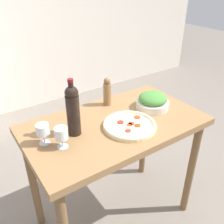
% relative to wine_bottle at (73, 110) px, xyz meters
% --- Properties ---
extents(ground_plane, '(14.00, 14.00, 0.00)m').
position_rel_wine_bottle_xyz_m(ground_plane, '(0.27, -0.03, -1.07)').
color(ground_plane, slate).
extents(wall_back, '(6.40, 0.08, 2.60)m').
position_rel_wine_bottle_xyz_m(wall_back, '(0.27, 2.24, 0.23)').
color(wall_back, silver).
rests_on(wall_back, ground_plane).
extents(prep_counter, '(1.16, 0.67, 0.90)m').
position_rel_wine_bottle_xyz_m(prep_counter, '(0.27, -0.03, -0.29)').
color(prep_counter, olive).
rests_on(prep_counter, ground_plane).
extents(wine_bottle, '(0.08, 0.08, 0.35)m').
position_rel_wine_bottle_xyz_m(wine_bottle, '(0.00, 0.00, 0.00)').
color(wine_bottle, black).
rests_on(wine_bottle, prep_counter).
extents(wine_glass_near, '(0.07, 0.07, 0.12)m').
position_rel_wine_bottle_xyz_m(wine_glass_near, '(-0.12, -0.08, -0.08)').
color(wine_glass_near, silver).
rests_on(wine_glass_near, prep_counter).
extents(wine_glass_far, '(0.07, 0.07, 0.12)m').
position_rel_wine_bottle_xyz_m(wine_glass_far, '(-0.19, 0.01, -0.08)').
color(wine_glass_far, silver).
rests_on(wine_glass_far, prep_counter).
extents(pepper_mill, '(0.06, 0.06, 0.21)m').
position_rel_wine_bottle_xyz_m(pepper_mill, '(0.36, 0.20, -0.07)').
color(pepper_mill, olive).
rests_on(pepper_mill, prep_counter).
extents(salad_bowl, '(0.23, 0.23, 0.11)m').
position_rel_wine_bottle_xyz_m(salad_bowl, '(0.60, -0.02, -0.11)').
color(salad_bowl, silver).
rests_on(salad_bowl, prep_counter).
extents(homemade_pizza, '(0.33, 0.33, 0.03)m').
position_rel_wine_bottle_xyz_m(homemade_pizza, '(0.31, -0.13, -0.15)').
color(homemade_pizza, beige).
rests_on(homemade_pizza, prep_counter).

